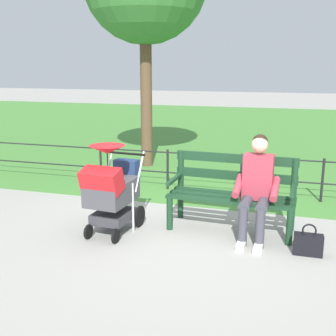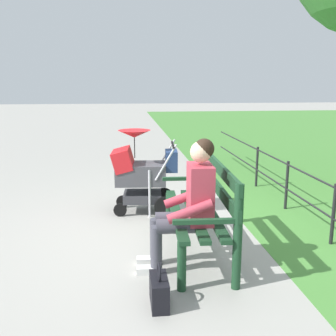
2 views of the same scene
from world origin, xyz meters
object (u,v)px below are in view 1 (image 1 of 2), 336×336
object	(u,v)px
park_bench	(232,189)
stroller	(111,188)
handbag	(308,244)
person_on_bench	(257,185)

from	to	relation	value
park_bench	stroller	world-z (taller)	stroller
stroller	handbag	world-z (taller)	stroller
stroller	handbag	distance (m)	2.42
park_bench	person_on_bench	world-z (taller)	person_on_bench
park_bench	person_on_bench	xyz separation A→B (m)	(-0.32, 0.22, 0.15)
handbag	park_bench	bearing A→B (deg)	-30.83
person_on_bench	handbag	bearing A→B (deg)	151.46
park_bench	stroller	distance (m)	1.55
person_on_bench	handbag	world-z (taller)	person_on_bench
person_on_bench	handbag	distance (m)	0.90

